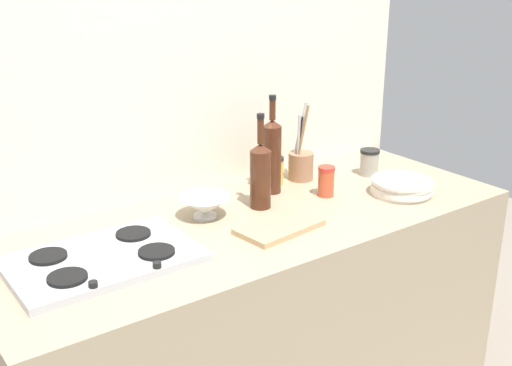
{
  "coord_description": "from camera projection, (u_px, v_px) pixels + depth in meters",
  "views": [
    {
      "loc": [
        -1.13,
        -1.57,
        1.72
      ],
      "look_at": [
        0.0,
        0.0,
        1.02
      ],
      "focal_mm": 44.36,
      "sensor_mm": 36.0,
      "label": 1
    }
  ],
  "objects": [
    {
      "name": "condiment_jar_front",
      "position": [
        369.0,
        162.0,
        2.48
      ],
      "size": [
        0.08,
        0.08,
        0.1
      ],
      "color": "#9E998C",
      "rests_on": "counter_block"
    },
    {
      "name": "wine_bottle_mid_left",
      "position": [
        260.0,
        174.0,
        2.14
      ],
      "size": [
        0.07,
        0.07,
        0.33
      ],
      "color": "#472314",
      "rests_on": "counter_block"
    },
    {
      "name": "condiment_jar_rear",
      "position": [
        326.0,
        181.0,
        2.26
      ],
      "size": [
        0.06,
        0.06,
        0.11
      ],
      "color": "#C64C2D",
      "rests_on": "counter_block"
    },
    {
      "name": "mixing_bowl",
      "position": [
        205.0,
        206.0,
        2.08
      ],
      "size": [
        0.17,
        0.17,
        0.07
      ],
      "color": "white",
      "rests_on": "counter_block"
    },
    {
      "name": "utensil_crock",
      "position": [
        301.0,
        163.0,
        2.43
      ],
      "size": [
        0.1,
        0.1,
        0.31
      ],
      "color": "#996B4C",
      "rests_on": "counter_block"
    },
    {
      "name": "backsplash_panel",
      "position": [
        196.0,
        142.0,
        2.33
      ],
      "size": [
        1.9,
        0.06,
        2.14
      ],
      "primitive_type": "cube",
      "color": "beige",
      "rests_on": "ground"
    },
    {
      "name": "stovetop_hob",
      "position": [
        103.0,
        259.0,
        1.78
      ],
      "size": [
        0.52,
        0.34,
        0.04
      ],
      "color": "#B2B2B7",
      "rests_on": "counter_block"
    },
    {
      "name": "plate_stack",
      "position": [
        402.0,
        187.0,
        2.29
      ],
      "size": [
        0.23,
        0.23,
        0.06
      ],
      "color": "silver",
      "rests_on": "counter_block"
    },
    {
      "name": "wine_bottle_leftmost",
      "position": [
        272.0,
        155.0,
        2.27
      ],
      "size": [
        0.07,
        0.07,
        0.36
      ],
      "color": "#472314",
      "rests_on": "counter_block"
    },
    {
      "name": "condiment_jar_spare",
      "position": [
        276.0,
        171.0,
        2.38
      ],
      "size": [
        0.06,
        0.06,
        0.11
      ],
      "color": "gold",
      "rests_on": "counter_block"
    },
    {
      "name": "counter_block",
      "position": [
        256.0,
        333.0,
        2.25
      ],
      "size": [
        1.8,
        0.7,
        0.9
      ],
      "primitive_type": "cube",
      "color": "tan",
      "rests_on": "ground"
    },
    {
      "name": "cutting_board",
      "position": [
        278.0,
        227.0,
        2.0
      ],
      "size": [
        0.29,
        0.18,
        0.02
      ],
      "primitive_type": "cube",
      "rotation": [
        0.0,
        0.0,
        0.12
      ],
      "color": "tan",
      "rests_on": "counter_block"
    }
  ]
}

